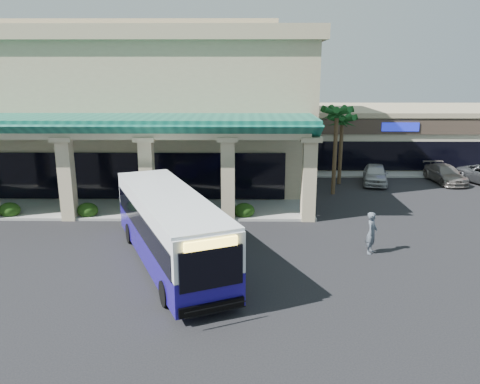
# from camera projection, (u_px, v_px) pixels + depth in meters

# --- Properties ---
(ground) EXTENTS (110.00, 110.00, 0.00)m
(ground) POSITION_uv_depth(u_px,v_px,m) (192.00, 255.00, 21.56)
(ground) COLOR black
(main_building) EXTENTS (30.80, 14.80, 11.35)m
(main_building) POSITION_uv_depth(u_px,v_px,m) (108.00, 105.00, 35.68)
(main_building) COLOR tan
(main_building) RESTS_ON ground
(arcade) EXTENTS (30.00, 6.20, 5.70)m
(arcade) POSITION_uv_depth(u_px,v_px,m) (68.00, 165.00, 27.49)
(arcade) COLOR #0E5749
(arcade) RESTS_ON ground
(strip_mall) EXTENTS (22.50, 12.50, 4.90)m
(strip_mall) POSITION_uv_depth(u_px,v_px,m) (410.00, 134.00, 43.99)
(strip_mall) COLOR beige
(strip_mall) RESTS_ON ground
(palm_0) EXTENTS (2.40, 2.40, 6.60)m
(palm_0) POSITION_uv_depth(u_px,v_px,m) (335.00, 146.00, 31.29)
(palm_0) COLOR #114217
(palm_0) RESTS_ON ground
(palm_1) EXTENTS (2.40, 2.40, 5.80)m
(palm_1) POSITION_uv_depth(u_px,v_px,m) (341.00, 145.00, 34.28)
(palm_1) COLOR #114217
(palm_1) RESTS_ON ground
(broadleaf_tree) EXTENTS (2.60, 2.60, 4.81)m
(broadleaf_tree) POSITION_uv_depth(u_px,v_px,m) (305.00, 142.00, 39.27)
(broadleaf_tree) COLOR black
(broadleaf_tree) RESTS_ON ground
(transit_bus) EXTENTS (6.89, 11.30, 3.13)m
(transit_bus) POSITION_uv_depth(u_px,v_px,m) (170.00, 230.00, 20.21)
(transit_bus) COLOR navy
(transit_bus) RESTS_ON ground
(pedestrian) EXTENTS (0.76, 0.86, 1.97)m
(pedestrian) POSITION_uv_depth(u_px,v_px,m) (372.00, 233.00, 21.52)
(pedestrian) COLOR #48515B
(pedestrian) RESTS_ON ground
(car_silver) EXTENTS (2.67, 4.57, 1.46)m
(car_silver) POSITION_uv_depth(u_px,v_px,m) (375.00, 174.00, 34.83)
(car_silver) COLOR #B4B4B6
(car_silver) RESTS_ON ground
(car_red) EXTENTS (2.15, 4.68, 1.32)m
(car_red) POSITION_uv_depth(u_px,v_px,m) (445.00, 174.00, 35.22)
(car_red) COLOR gray
(car_red) RESTS_ON ground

